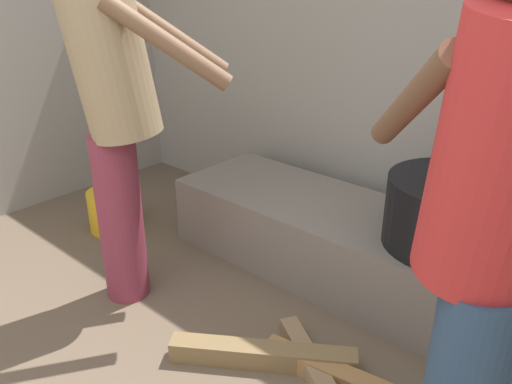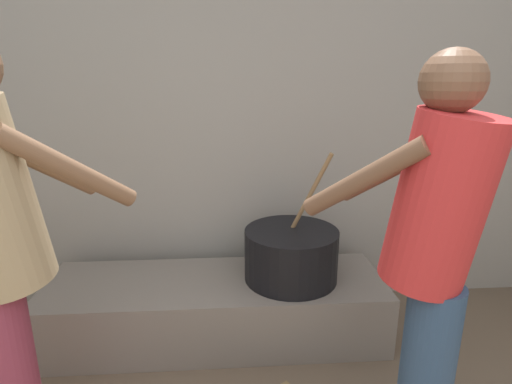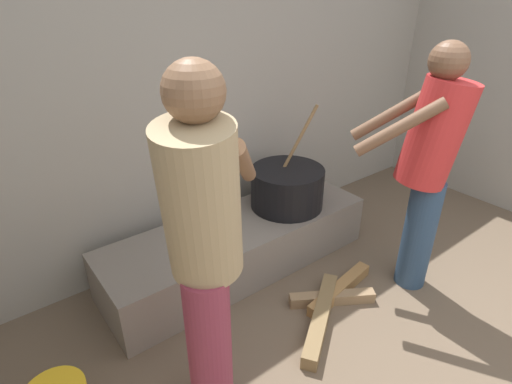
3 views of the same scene
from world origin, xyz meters
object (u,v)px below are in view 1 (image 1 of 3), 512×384
cooking_pot_main (451,213)px  cook_in_red_shirt (490,227)px  bucket_yellow_plastic (112,210)px  cook_in_tan_shirt (115,100)px

cooking_pot_main → cook_in_red_shirt: size_ratio=0.47×
cooking_pot_main → bucket_yellow_plastic: 1.89m
bucket_yellow_plastic → cook_in_red_shirt: bearing=-9.2°
cooking_pot_main → bucket_yellow_plastic: (-1.79, -0.47, -0.39)m
cook_in_red_shirt → cooking_pot_main: bearing=114.5°
cook_in_red_shirt → bucket_yellow_plastic: 2.33m
cook_in_tan_shirt → bucket_yellow_plastic: (-0.64, 0.31, -0.82)m
cook_in_red_shirt → bucket_yellow_plastic: bearing=170.8°
cook_in_tan_shirt → bucket_yellow_plastic: cook_in_tan_shirt is taller
cook_in_red_shirt → cook_in_tan_shirt: cook_in_tan_shirt is taller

